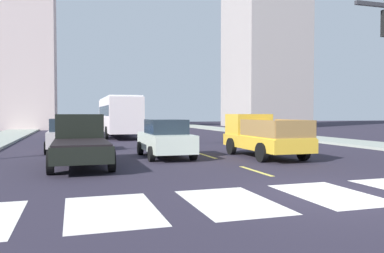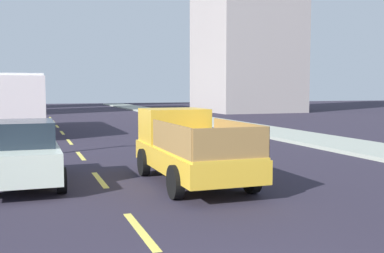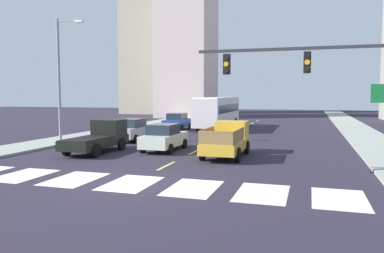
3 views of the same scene
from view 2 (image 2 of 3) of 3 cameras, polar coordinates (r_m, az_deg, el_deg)
name	(u,v)px [view 2 (image 2 of 3)]	position (r m, az deg, el deg)	size (l,w,h in m)	color
sidewalk_right	(287,135)	(25.90, 11.55, -0.97)	(3.35, 110.00, 0.15)	#969D91
lane_dash_0	(140,230)	(8.69, -6.33, -12.50)	(0.16, 2.40, 0.01)	#D7C650
lane_dash_1	(100,180)	(13.47, -11.20, -6.40)	(0.16, 2.40, 0.01)	#D7C650
lane_dash_2	(81,156)	(18.36, -13.44, -3.50)	(0.16, 2.40, 0.01)	#D7C650
lane_dash_3	(70,142)	(23.31, -14.73, -1.82)	(0.16, 2.40, 0.01)	#D7C650
lane_dash_4	(62,133)	(28.27, -15.57, -0.74)	(0.16, 2.40, 0.01)	#D7C650
lane_dash_5	(57,126)	(33.24, -16.16, 0.03)	(0.16, 2.40, 0.01)	#D7C650
lane_dash_6	(53,121)	(38.22, -16.59, 0.59)	(0.16, 2.40, 0.01)	#D7C650
lane_dash_7	(50,118)	(43.21, -16.92, 1.03)	(0.16, 2.40, 0.01)	#D7C650
pickup_stakebed	(187,147)	(12.97, -0.56, -2.55)	(2.18, 5.20, 1.96)	gold
city_bus	(20,99)	(29.01, -20.28, 3.14)	(2.72, 10.80, 3.32)	silver
sedan_far	(22,153)	(13.14, -20.00, -3.07)	(2.02, 4.40, 1.72)	silver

